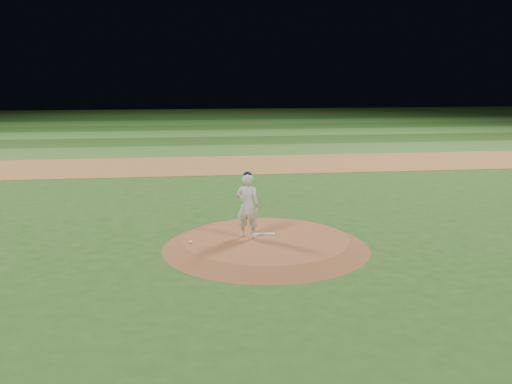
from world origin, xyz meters
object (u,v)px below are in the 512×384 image
Objects in this scene: rosin_bag at (190,242)px; pitching_rubber at (264,234)px; pitchers_mound at (266,243)px; pitcher_on_mound at (248,205)px.

pitching_rubber is at bearing 14.75° from rosin_bag.
pitchers_mound is at bearing -91.55° from pitching_rubber.
pitchers_mound is 50.94× the size of rosin_bag.
rosin_bag is at bearing -175.87° from pitchers_mound.
pitching_rubber is at bearing 23.20° from pitcher_on_mound.
rosin_bag is (-2.01, -0.53, 0.02)m from pitching_rubber.
pitching_rubber is at bearing 87.73° from pitchers_mound.
pitchers_mound is 9.46× the size of pitching_rubber.
pitchers_mound is at bearing -21.23° from pitcher_on_mound.
rosin_bag reaches higher than pitchers_mound.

